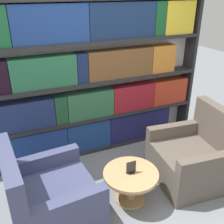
% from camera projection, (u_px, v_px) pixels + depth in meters
% --- Properties ---
extents(ground_plane, '(14.00, 14.00, 0.00)m').
position_uv_depth(ground_plane, '(134.00, 204.00, 3.13)').
color(ground_plane, gray).
extents(bookshelf, '(3.37, 0.30, 2.24)m').
position_uv_depth(bookshelf, '(93.00, 82.00, 3.78)').
color(bookshelf, silver).
rests_on(bookshelf, ground_plane).
extents(armchair_left, '(0.95, 0.97, 0.98)m').
position_uv_depth(armchair_left, '(49.00, 200.00, 2.76)').
color(armchair_left, '#42476B').
rests_on(armchair_left, ground_plane).
extents(armchair_right, '(0.96, 0.99, 0.98)m').
position_uv_depth(armchair_right, '(193.00, 158.00, 3.44)').
color(armchair_right, brown).
rests_on(armchair_right, ground_plane).
extents(coffee_table, '(0.65, 0.65, 0.41)m').
position_uv_depth(coffee_table, '(131.00, 180.00, 3.08)').
color(coffee_table, tan).
rests_on(coffee_table, ground_plane).
extents(table_sign, '(0.12, 0.06, 0.15)m').
position_uv_depth(table_sign, '(131.00, 168.00, 3.00)').
color(table_sign, black).
rests_on(table_sign, coffee_table).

